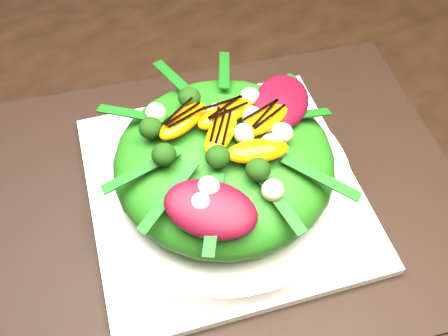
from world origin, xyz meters
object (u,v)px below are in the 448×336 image
placemat (224,194)px  salad_bowl (224,182)px  lettuce_mound (224,161)px  orange_segment (184,120)px  plate_base (224,190)px  dining_table (186,168)px

placemat → salad_bowl: 0.02m
lettuce_mound → orange_segment: bearing=125.5°
plate_base → orange_segment: size_ratio=4.78×
dining_table → plate_base: bearing=-81.7°
dining_table → placemat: 0.07m
plate_base → lettuce_mound: (0.00, -0.00, 0.05)m
dining_table → placemat: bearing=-81.7°
dining_table → orange_segment: size_ratio=26.49×
salad_bowl → lettuce_mound: lettuce_mound is taller
plate_base → orange_segment: orange_segment is taller
orange_segment → dining_table: bearing=67.8°
dining_table → placemat: size_ratio=3.00×
placemat → salad_bowl: (0.00, 0.00, 0.02)m
dining_table → salad_bowl: (0.01, -0.07, 0.05)m
dining_table → lettuce_mound: bearing=-81.7°
placemat → plate_base: plate_base is taller
placemat → orange_segment: (-0.02, 0.03, 0.10)m
orange_segment → salad_bowl: bearing=-54.5°
plate_base → orange_segment: (-0.02, 0.03, 0.10)m
dining_table → lettuce_mound: (0.01, -0.07, 0.08)m
lettuce_mound → dining_table: bearing=98.3°
dining_table → salad_bowl: dining_table is taller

